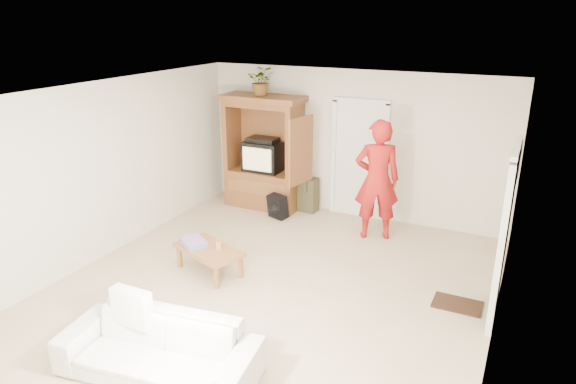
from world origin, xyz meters
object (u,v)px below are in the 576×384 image
armoire (265,160)px  sofa (159,349)px  coffee_table (209,251)px  man (377,180)px

armoire → sofa: bearing=-74.1°
armoire → coffee_table: bearing=-78.2°
armoire → coffee_table: 2.82m
armoire → man: armoire is taller
sofa → man: bearing=69.5°
armoire → sofa: 4.97m
armoire → man: bearing=-11.8°
man → sofa: size_ratio=0.97×
armoire → sofa: armoire is taller
man → sofa: bearing=54.8°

